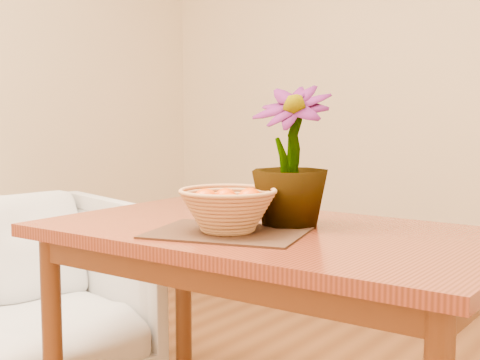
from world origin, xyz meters
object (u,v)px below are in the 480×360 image
Objects in this scene: table at (272,257)px; armchair at (31,284)px; potted_plant at (291,156)px; wicker_basket at (228,212)px.

armchair is (-1.13, -0.01, -0.25)m from table.
potted_plant reaches higher than table.
potted_plant is at bearing 67.63° from table.
armchair reaches higher than table.
wicker_basket is at bearing -81.58° from armchair.
table is 0.22m from wicker_basket.
potted_plant reaches higher than wicker_basket.
potted_plant is (0.03, 0.06, 0.30)m from table.
potted_plant is 0.52× the size of armchair.
armchair is at bearing 173.88° from potted_plant.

